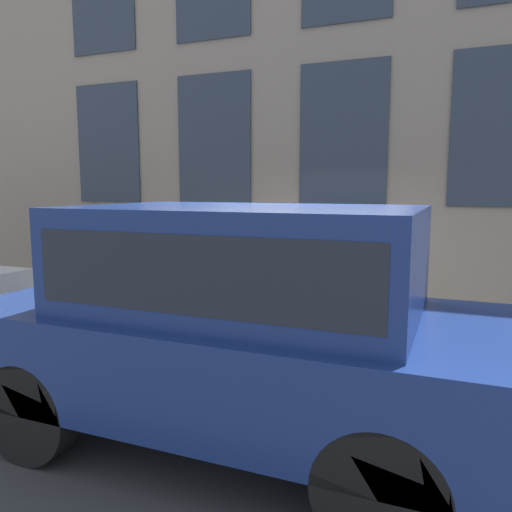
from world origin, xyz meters
TOP-DOWN VIEW (x-y plane):
  - ground_plane at (0.00, 0.00)m, footprint 80.00×80.00m
  - sidewalk at (1.33, 0.00)m, footprint 2.67×60.00m
  - building_facade at (2.81, 0.00)m, footprint 0.33×40.00m
  - fire_hydrant at (0.64, 0.43)m, footprint 0.37×0.48m
  - person at (1.22, 1.08)m, footprint 0.40×0.27m
  - parked_truck_navy_near at (-1.54, -0.11)m, footprint 2.00×4.41m

SIDE VIEW (x-z plane):
  - ground_plane at x=0.00m, z-range 0.00..0.00m
  - sidewalk at x=1.33m, z-range 0.00..0.14m
  - fire_hydrant at x=0.64m, z-range 0.16..1.00m
  - person at x=1.22m, z-range 0.31..1.98m
  - parked_truck_navy_near at x=-1.54m, z-range 0.14..2.17m
  - building_facade at x=2.81m, z-range 0.00..8.13m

